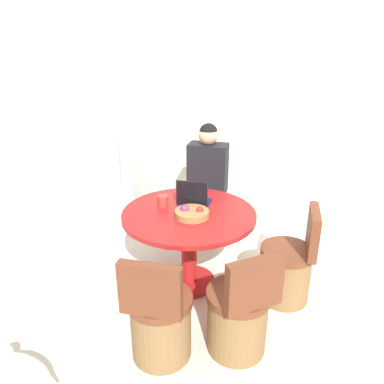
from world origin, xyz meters
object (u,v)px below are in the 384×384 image
(laptop, at_px, (194,199))
(cat, at_px, (24,365))
(refrigerator, at_px, (119,157))
(chair_near_right_corner, at_px, (239,316))
(dining_table, at_px, (189,230))
(chair_near_camera, at_px, (160,322))
(fruit_bowl, at_px, (192,213))
(person_seated, at_px, (209,180))
(chair_right_side, at_px, (288,269))

(laptop, bearing_deg, cat, 61.33)
(refrigerator, bearing_deg, chair_near_right_corner, -45.19)
(dining_table, height_order, chair_near_right_corner, chair_near_right_corner)
(chair_near_camera, height_order, fruit_bowl, chair_near_camera)
(laptop, bearing_deg, person_seated, -89.35)
(chair_near_camera, xyz_separation_m, laptop, (-0.04, 1.05, 0.50))
(dining_table, relative_size, person_seated, 0.86)
(cat, bearing_deg, person_seated, -99.38)
(fruit_bowl, bearing_deg, chair_near_camera, -90.77)
(refrigerator, bearing_deg, laptop, -37.24)
(dining_table, distance_m, person_seated, 0.83)
(refrigerator, distance_m, chair_near_camera, 2.33)
(refrigerator, bearing_deg, person_seated, -11.99)
(chair_right_side, xyz_separation_m, cat, (-1.68, -1.32, -0.21))
(dining_table, distance_m, fruit_bowl, 0.23)
(person_seated, height_order, cat, person_seated)
(refrigerator, xyz_separation_m, chair_right_side, (2.04, -1.02, -0.55))
(chair_right_side, distance_m, fruit_bowl, 0.96)
(dining_table, distance_m, chair_right_side, 0.92)
(chair_near_camera, relative_size, person_seated, 0.63)
(chair_near_right_corner, xyz_separation_m, cat, (-1.36, -0.61, -0.21))
(chair_near_right_corner, xyz_separation_m, person_seated, (-0.57, 1.48, 0.45))
(refrigerator, distance_m, person_seated, 1.18)
(laptop, bearing_deg, refrigerator, -37.24)
(fruit_bowl, bearing_deg, chair_near_right_corner, -49.64)
(refrigerator, distance_m, dining_table, 1.59)
(dining_table, distance_m, laptop, 0.29)
(chair_near_camera, distance_m, fruit_bowl, 0.93)
(fruit_bowl, bearing_deg, refrigerator, 136.95)
(chair_near_right_corner, bearing_deg, cat, -15.22)
(chair_right_side, relative_size, chair_near_right_corner, 1.00)
(dining_table, height_order, chair_near_camera, chair_near_camera)
(cat, bearing_deg, laptop, -107.36)
(chair_near_right_corner, distance_m, cat, 1.51)
(chair_right_side, height_order, cat, chair_right_side)
(chair_near_camera, bearing_deg, cat, 24.07)
(refrigerator, relative_size, chair_near_right_corner, 1.95)
(chair_near_camera, relative_size, laptop, 3.05)
(person_seated, distance_m, laptop, 0.64)
(chair_near_camera, distance_m, cat, 0.96)
(fruit_bowl, height_order, cat, fruit_bowl)
(refrigerator, height_order, laptop, refrigerator)
(refrigerator, relative_size, person_seated, 1.24)
(chair_near_right_corner, bearing_deg, chair_near_camera, -18.62)
(person_seated, xyz_separation_m, fruit_bowl, (0.06, -0.88, 0.02))
(laptop, height_order, fruit_bowl, laptop)
(refrigerator, distance_m, chair_right_side, 2.35)
(dining_table, xyz_separation_m, cat, (-0.80, -1.29, -0.48))
(dining_table, height_order, fruit_bowl, fruit_bowl)
(refrigerator, distance_m, laptop, 1.45)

